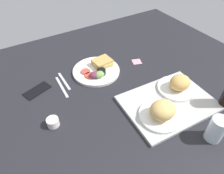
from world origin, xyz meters
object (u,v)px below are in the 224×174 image
bread_plate_near (178,85)px  plate_with_salad (97,70)px  knife (62,87)px  sticky_note (137,62)px  drinking_glass (216,129)px  serving_tray (168,103)px  fork (64,81)px  espresso_cup (53,122)px  cell_phone (37,90)px  bread_plate_far (162,112)px

bread_plate_near → plate_with_salad: (28.67, -37.66, -3.38)cm
knife → sticky_note: knife is taller
drinking_glass → plate_with_salad: bearing=-72.6°
serving_tray → fork: size_ratio=2.65×
plate_with_salad → espresso_cup: plate_with_salad is taller
drinking_glass → espresso_cup: bearing=-36.7°
serving_tray → cell_phone: 70.54cm
bread_plate_near → espresso_cup: bearing=-11.5°
serving_tray → plate_with_salad: (18.42, -42.07, 0.91)cm
drinking_glass → knife: size_ratio=0.64×
serving_tray → drinking_glass: 25.73cm
bread_plate_far → fork: 58.04cm
bread_plate_far → fork: bearing=-60.0°
espresso_cup → fork: bearing=-120.1°
knife → cell_phone: cell_phone is taller
espresso_cup → sticky_note: (-63.08, -20.76, -1.94)cm
knife → sticky_note: size_ratio=3.39×
bread_plate_near → sticky_note: bearing=-87.0°
serving_tray → fork: bearing=-48.7°
plate_with_salad → knife: bearing=3.8°
knife → plate_with_salad: bearing=95.6°
fork → bread_plate_far: bearing=29.9°
serving_tray → bread_plate_far: size_ratio=2.22×
cell_phone → bread_plate_near: bearing=129.4°
espresso_cup → drinking_glass: bearing=143.3°
sticky_note → espresso_cup: bearing=18.2°
serving_tray → sticky_note: size_ratio=8.04×
knife → bread_plate_near: bearing=57.2°
bread_plate_far → espresso_cup: size_ratio=3.62×
bread_plate_near → espresso_cup: size_ratio=3.58×
fork → drinking_glass: bearing=30.9°
plate_with_salad → fork: plate_with_salad is taller
serving_tray → espresso_cup: bearing=-17.9°
drinking_glass → fork: 81.30cm
bread_plate_near → espresso_cup: (64.87, -13.24, -3.10)cm
plate_with_salad → fork: bearing=-6.7°
bread_plate_far → drinking_glass: 23.34cm
cell_phone → espresso_cup: bearing=71.3°
espresso_cup → knife: bearing=-118.8°
espresso_cup → knife: 26.11cm
espresso_cup → sticky_note: size_ratio=1.00×
bread_plate_near → knife: size_ratio=1.06×
fork → cell_phone: (15.59, -0.09, 0.15)cm
plate_with_salad → cell_phone: 36.37cm
bread_plate_far → drinking_glass: size_ratio=1.66×
bread_plate_near → sticky_note: size_ratio=3.58×
bread_plate_near → knife: (52.33, -36.07, -4.85)cm
serving_tray → espresso_cup: (54.63, -17.65, 1.20)cm
serving_tray → bread_plate_near: size_ratio=2.24×
sticky_note → bread_plate_near: bearing=93.0°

